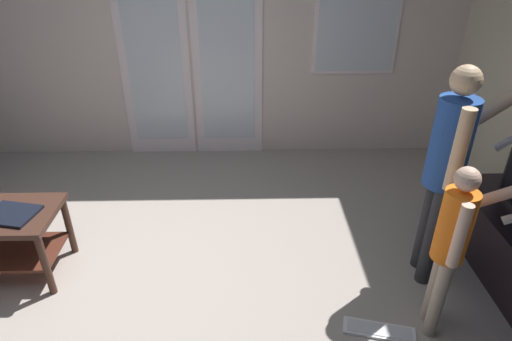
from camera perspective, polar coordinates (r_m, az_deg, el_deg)
ground_plane at (r=3.14m, az=-13.96°, el=-16.85°), size 5.86×4.72×0.02m
wall_back_with_doors at (r=4.55m, az=-9.64°, el=18.70°), size 5.86×0.09×2.88m
person_adult at (r=3.00m, az=23.91°, el=1.10°), size 0.60×0.41×1.53m
person_child at (r=2.69m, az=24.42°, el=-8.21°), size 0.52×0.30×1.14m
loose_keyboard at (r=2.99m, az=15.83°, el=-19.53°), size 0.46×0.23×0.02m
laptop_closed at (r=3.35m, az=-29.44°, el=-5.02°), size 0.37×0.32×0.02m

